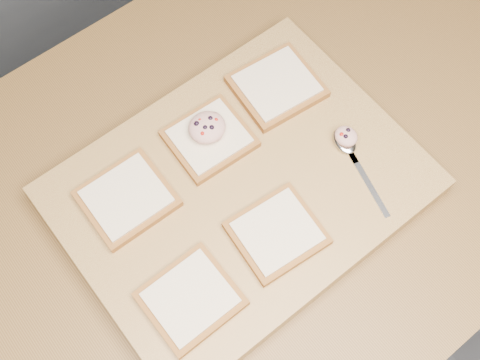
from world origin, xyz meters
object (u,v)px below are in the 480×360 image
object	(u,v)px
cutting_board	(240,190)
bread_far_center	(209,138)
tuna_salad_dollop	(207,127)
spoon	(348,147)

from	to	relation	value
cutting_board	bread_far_center	size ratio (longest dim) A/B	4.22
tuna_salad_dollop	spoon	distance (m)	0.22
cutting_board	spoon	size ratio (longest dim) A/B	3.24
cutting_board	bread_far_center	xyz separation A→B (m)	(0.01, 0.09, 0.03)
bread_far_center	cutting_board	bearing A→B (deg)	-95.97
cutting_board	bread_far_center	bearing A→B (deg)	84.03
bread_far_center	spoon	distance (m)	0.21
tuna_salad_dollop	spoon	size ratio (longest dim) A/B	0.36
bread_far_center	spoon	world-z (taller)	bread_far_center
cutting_board	spoon	xyz separation A→B (m)	(0.17, -0.06, 0.03)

